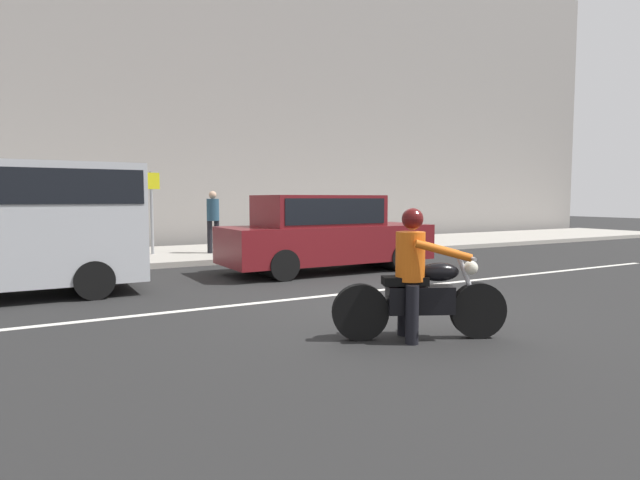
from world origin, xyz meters
TOP-DOWN VIEW (x-y plane):
  - ground_plane at (0.00, 0.00)m, footprint 80.00×80.00m
  - sidewalk_slab at (0.00, 8.00)m, footprint 40.00×4.40m
  - building_facade at (0.00, 11.40)m, footprint 40.00×1.40m
  - lane_marking_stripe at (-0.22, 0.90)m, footprint 18.00×0.14m
  - motorcycle_with_rider_orange_stripe at (-0.83, -1.99)m, footprint 1.92×1.04m
  - parked_sedan_maroon at (1.05, 3.51)m, footprint 4.78×1.82m
  - street_sign_post at (-1.80, 7.89)m, footprint 0.44×0.08m
  - pedestrian_bystander at (-0.28, 7.34)m, footprint 0.34×0.34m

SIDE VIEW (x-z plane):
  - ground_plane at x=0.00m, z-range 0.00..0.00m
  - lane_marking_stripe at x=-0.22m, z-range 0.00..0.01m
  - sidewalk_slab at x=0.00m, z-range 0.00..0.14m
  - motorcycle_with_rider_orange_stripe at x=-0.83m, z-range -0.14..1.40m
  - parked_sedan_maroon at x=1.05m, z-range 0.03..1.75m
  - pedestrian_bystander at x=-0.28m, z-range 0.29..2.00m
  - street_sign_post at x=-1.80m, z-range 0.39..2.62m
  - building_facade at x=0.00m, z-range 0.00..11.64m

